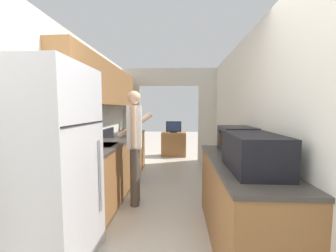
% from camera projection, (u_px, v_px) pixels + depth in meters
% --- Properties ---
extents(wall_left, '(0.38, 6.74, 2.50)m').
position_uv_depth(wall_left, '(84.00, 105.00, 3.10)').
color(wall_left, silver).
rests_on(wall_left, ground_plane).
extents(wall_right, '(0.06, 6.74, 2.50)m').
position_uv_depth(wall_right, '(258.00, 126.00, 2.55)').
color(wall_right, silver).
rests_on(wall_right, ground_plane).
extents(wall_far_with_doorway, '(2.83, 0.06, 2.50)m').
position_uv_depth(wall_far_with_doorway, '(169.00, 110.00, 5.39)').
color(wall_far_with_doorway, silver).
rests_on(wall_far_with_doorway, ground_plane).
extents(counter_left, '(0.62, 3.05, 0.92)m').
position_uv_depth(counter_left, '(113.00, 164.00, 3.69)').
color(counter_left, brown).
rests_on(counter_left, ground_plane).
extents(counter_right, '(0.62, 1.79, 0.92)m').
position_uv_depth(counter_right, '(240.00, 203.00, 2.19)').
color(counter_right, brown).
rests_on(counter_right, ground_plane).
extents(refrigerator, '(0.69, 0.80, 1.84)m').
position_uv_depth(refrigerator, '(51.00, 168.00, 1.85)').
color(refrigerator, '#B7B7BC').
rests_on(refrigerator, ground_plane).
extents(range_oven, '(0.66, 0.75, 1.06)m').
position_uv_depth(range_oven, '(121.00, 158.00, 4.20)').
color(range_oven, black).
rests_on(range_oven, ground_plane).
extents(person, '(0.55, 0.41, 1.72)m').
position_uv_depth(person, '(135.00, 144.00, 3.11)').
color(person, '#4C4238').
rests_on(person, ground_plane).
extents(suitcase, '(0.41, 0.68, 0.32)m').
position_uv_depth(suitcase, '(254.00, 153.00, 1.78)').
color(suitcase, black).
rests_on(suitcase, counter_right).
extents(microwave, '(0.40, 0.54, 0.31)m').
position_uv_depth(microwave, '(236.00, 139.00, 2.62)').
color(microwave, black).
rests_on(microwave, counter_right).
extents(tv_cabinet, '(0.75, 0.42, 0.73)m').
position_uv_depth(tv_cabinet, '(174.00, 144.00, 6.36)').
color(tv_cabinet, brown).
rests_on(tv_cabinet, ground_plane).
extents(television, '(0.46, 0.16, 0.34)m').
position_uv_depth(television, '(174.00, 127.00, 6.27)').
color(television, black).
rests_on(television, tv_cabinet).
extents(knife, '(0.07, 0.30, 0.02)m').
position_uv_depth(knife, '(129.00, 132.00, 4.81)').
color(knife, '#B7B7BC').
rests_on(knife, counter_left).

